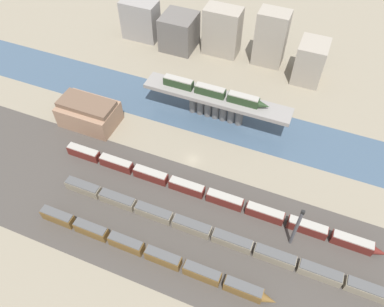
% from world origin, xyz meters
% --- Properties ---
extents(ground_plane, '(400.00, 400.00, 0.00)m').
position_xyz_m(ground_plane, '(0.00, 0.00, 0.00)').
color(ground_plane, gray).
extents(railbed_yard, '(280.00, 42.00, 0.01)m').
position_xyz_m(railbed_yard, '(0.00, -24.00, 0.00)').
color(railbed_yard, '#423D38').
rests_on(railbed_yard, ground).
extents(river_water, '(320.00, 21.13, 0.01)m').
position_xyz_m(river_water, '(0.00, 22.53, 0.00)').
color(river_water, '#3D5166').
rests_on(river_water, ground).
extents(bridge, '(54.18, 8.31, 10.20)m').
position_xyz_m(bridge, '(0.00, 22.53, 7.36)').
color(bridge, gray).
rests_on(bridge, ground).
extents(train_on_bridge, '(39.34, 2.87, 3.41)m').
position_xyz_m(train_on_bridge, '(-1.04, 22.53, 11.86)').
color(train_on_bridge, '#23381E').
rests_on(train_on_bridge, bridge).
extents(train_yard_near, '(70.83, 2.86, 4.12)m').
position_xyz_m(train_yard_near, '(1.53, -36.73, 2.03)').
color(train_yard_near, brown).
rests_on(train_yard_near, ground).
extents(train_yard_mid, '(101.62, 3.10, 3.53)m').
position_xyz_m(train_yard_mid, '(17.38, -24.70, 1.73)').
color(train_yard_mid, gray).
rests_on(train_yard_mid, ground).
extents(train_yard_far, '(103.76, 2.83, 3.76)m').
position_xyz_m(train_yard_far, '(10.63, -12.43, 1.85)').
color(train_yard_far, '#5B1E19').
rests_on(train_yard_far, ground).
extents(warehouse_building, '(20.28, 13.16, 9.88)m').
position_xyz_m(warehouse_building, '(-41.66, 2.62, 4.70)').
color(warehouse_building, '#937056').
rests_on(warehouse_building, ground).
extents(signal_tower, '(1.00, 0.90, 16.88)m').
position_xyz_m(signal_tower, '(37.33, -17.87, 8.37)').
color(signal_tower, '#4C4C51').
rests_on(signal_tower, ground).
extents(city_block_far_left, '(16.18, 8.95, 17.37)m').
position_xyz_m(city_block_far_left, '(-49.81, 60.11, 8.68)').
color(city_block_far_left, gray).
rests_on(city_block_far_left, ground).
extents(city_block_left, '(14.40, 14.49, 15.16)m').
position_xyz_m(city_block_left, '(-30.56, 59.45, 7.58)').
color(city_block_left, '#605B56').
rests_on(city_block_left, ground).
extents(city_block_center, '(15.40, 9.17, 20.62)m').
position_xyz_m(city_block_center, '(-11.88, 62.74, 10.31)').
color(city_block_center, gray).
rests_on(city_block_center, ground).
extents(city_block_right, '(12.45, 8.82, 23.37)m').
position_xyz_m(city_block_right, '(9.08, 63.25, 11.69)').
color(city_block_right, gray).
rests_on(city_block_right, ground).
extents(city_block_far_right, '(11.05, 12.91, 16.69)m').
position_xyz_m(city_block_far_right, '(26.99, 58.20, 8.35)').
color(city_block_far_right, gray).
rests_on(city_block_far_right, ground).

